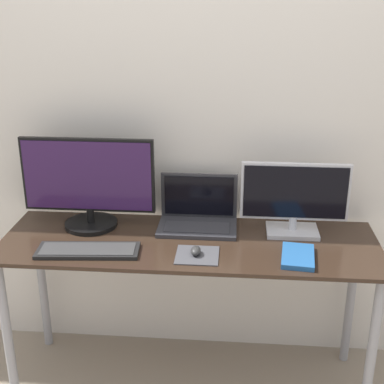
% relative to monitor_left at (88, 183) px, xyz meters
% --- Properties ---
extents(wall_back, '(7.00, 0.05, 2.50)m').
position_rel_monitor_left_xyz_m(wall_back, '(0.48, 0.22, 0.27)').
color(wall_back, silver).
rests_on(wall_back, ground_plane).
extents(desk, '(1.69, 0.55, 0.76)m').
position_rel_monitor_left_xyz_m(desk, '(0.48, -0.13, -0.32)').
color(desk, '#332319').
rests_on(desk, ground_plane).
extents(monitor_left, '(0.62, 0.25, 0.43)m').
position_rel_monitor_left_xyz_m(monitor_left, '(0.00, 0.00, 0.00)').
color(monitor_left, black).
rests_on(monitor_left, desk).
extents(monitor_right, '(0.49, 0.16, 0.34)m').
position_rel_monitor_left_xyz_m(monitor_right, '(0.95, 0.00, -0.04)').
color(monitor_right, silver).
rests_on(monitor_right, desk).
extents(laptop, '(0.37, 0.23, 0.24)m').
position_rel_monitor_left_xyz_m(laptop, '(0.51, 0.04, -0.16)').
color(laptop, '#333338').
rests_on(laptop, desk).
extents(keyboard, '(0.45, 0.18, 0.02)m').
position_rel_monitor_left_xyz_m(keyboard, '(0.06, -0.27, -0.21)').
color(keyboard, black).
rests_on(keyboard, desk).
extents(mousepad, '(0.18, 0.17, 0.00)m').
position_rel_monitor_left_xyz_m(mousepad, '(0.53, -0.26, -0.21)').
color(mousepad, '#47474C').
rests_on(mousepad, desk).
extents(mouse, '(0.04, 0.07, 0.03)m').
position_rel_monitor_left_xyz_m(mouse, '(0.52, -0.26, -0.19)').
color(mouse, '#333333').
rests_on(mouse, mousepad).
extents(book, '(0.16, 0.23, 0.02)m').
position_rel_monitor_left_xyz_m(book, '(0.95, -0.26, -0.20)').
color(book, '#235B9E').
rests_on(book, desk).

